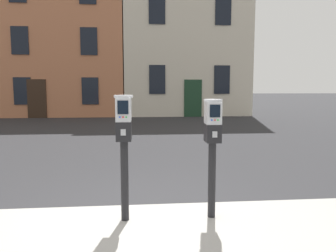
# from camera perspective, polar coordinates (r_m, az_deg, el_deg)

# --- Properties ---
(ground_plane) EXTENTS (160.00, 160.00, 0.00)m
(ground_plane) POSITION_cam_1_polar(r_m,az_deg,el_deg) (4.50, -5.28, -15.61)
(ground_plane) COLOR #28282B
(parking_meter_near_kerb) EXTENTS (0.22, 0.25, 1.47)m
(parking_meter_near_kerb) POSITION_cam_1_polar(r_m,az_deg,el_deg) (3.91, -7.42, -1.51)
(parking_meter_near_kerb) COLOR black
(parking_meter_near_kerb) RESTS_ON sidewalk_slab
(parking_meter_twin_adjacent) EXTENTS (0.22, 0.25, 1.42)m
(parking_meter_twin_adjacent) POSITION_cam_1_polar(r_m,az_deg,el_deg) (4.01, 7.51, -1.80)
(parking_meter_twin_adjacent) COLOR black
(parking_meter_twin_adjacent) RESTS_ON sidewalk_slab
(townhouse_grey_stucco) EXTENTS (7.21, 5.30, 10.69)m
(townhouse_grey_stucco) POSITION_cam_1_polar(r_m,az_deg,el_deg) (22.33, -17.10, 15.75)
(townhouse_grey_stucco) COLOR #B7704C
(townhouse_grey_stucco) RESTS_ON ground_plane
(townhouse_cream_stone) EXTENTS (7.36, 5.68, 11.44)m
(townhouse_cream_stone) POSITION_cam_1_polar(r_m,az_deg,el_deg) (22.37, 2.59, 16.99)
(townhouse_cream_stone) COLOR beige
(townhouse_cream_stone) RESTS_ON ground_plane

